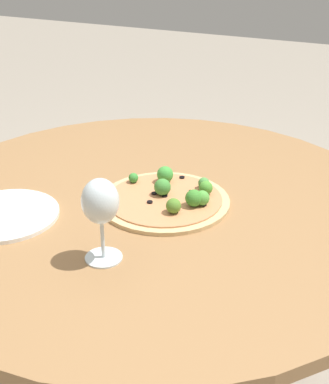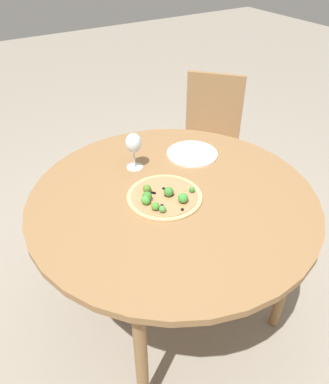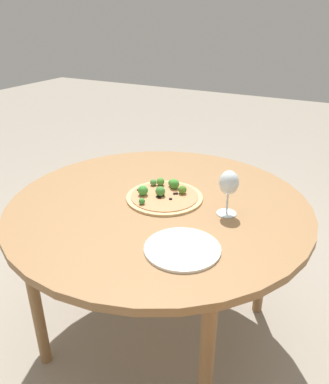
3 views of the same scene
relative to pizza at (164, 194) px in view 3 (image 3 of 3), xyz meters
name	(u,v)px [view 3 (image 3 of 3)]	position (x,y,z in m)	size (l,w,h in m)	color
ground_plane	(160,332)	(0.05, 0.00, -0.76)	(12.00, 12.00, 0.00)	gray
dining_table	(159,215)	(0.05, 0.00, -0.08)	(1.26, 1.26, 0.75)	olive
pizza	(164,194)	(0.00, 0.00, 0.00)	(0.33, 0.33, 0.06)	tan
wine_glass	(229,184)	(0.01, 0.28, 0.12)	(0.08, 0.08, 0.18)	silver
plate_near	(182,249)	(0.32, 0.24, -0.01)	(0.26, 0.26, 0.01)	white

